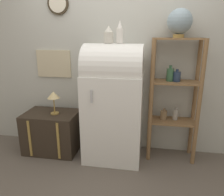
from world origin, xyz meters
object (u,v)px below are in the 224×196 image
Objects in this scene: suitcase_trunk at (52,132)px; vase_center at (120,33)px; refrigerator at (113,102)px; vase_left at (109,35)px; desk_lamp at (53,96)px; globe at (180,22)px.

vase_center is at bearing -1.35° from suitcase_trunk.
vase_center is (0.07, -0.01, 0.84)m from refrigerator.
vase_center is (0.95, -0.02, 1.33)m from suitcase_trunk.
vase_left is 0.63× the size of desk_lamp.
desk_lamp is at bearing -179.57° from refrigerator.
globe is 0.83m from vase_left.
vase_left reaches higher than desk_lamp.
suitcase_trunk is at bearing 179.70° from vase_left.
suitcase_trunk is 2.18m from globe.
refrigerator is 1.22m from globe.
vase_left is 1.08m from desk_lamp.
suitcase_trunk is at bearing -176.20° from globe.
refrigerator is 5.80× the size of vase_center.
refrigerator is 2.07× the size of suitcase_trunk.
suitcase_trunk is at bearing 179.15° from refrigerator.
globe is at bearing 10.97° from vase_center.
vase_left is 0.77× the size of vase_center.
globe is 1.04× the size of desk_lamp.
vase_center is (0.13, -0.02, 0.03)m from vase_left.
globe is 1.26× the size of vase_center.
vase_left is at bearing -0.30° from suitcase_trunk.
vase_center is 0.82× the size of desk_lamp.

